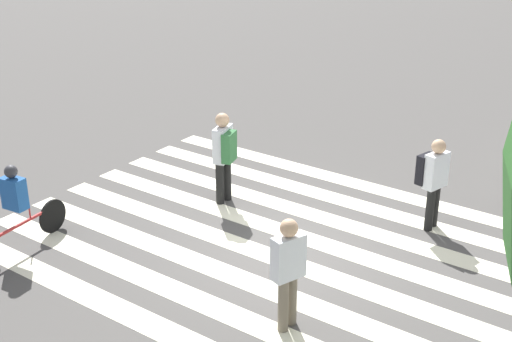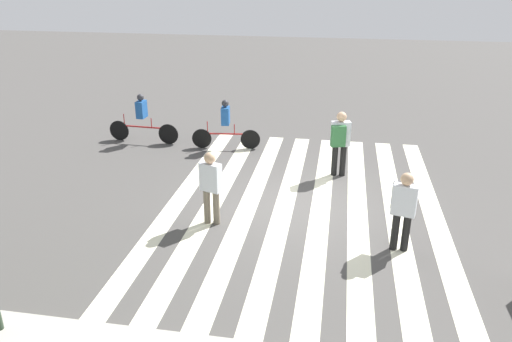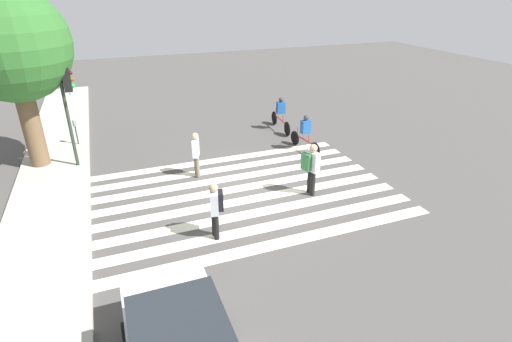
{
  "view_description": "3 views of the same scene",
  "coord_description": "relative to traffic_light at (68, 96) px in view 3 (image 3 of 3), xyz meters",
  "views": [
    {
      "loc": [
        9.12,
        5.84,
        6.06
      ],
      "look_at": [
        0.11,
        -0.64,
        1.32
      ],
      "focal_mm": 50.0,
      "sensor_mm": 36.0,
      "label": 1
    },
    {
      "loc": [
        -0.75,
        10.92,
        5.47
      ],
      "look_at": [
        1.11,
        0.27,
        0.95
      ],
      "focal_mm": 35.0,
      "sensor_mm": 36.0,
      "label": 2
    },
    {
      "loc": [
        -11.4,
        4.02,
        6.61
      ],
      "look_at": [
        -0.9,
        -0.03,
        1.26
      ],
      "focal_mm": 28.0,
      "sensor_mm": 36.0,
      "label": 3
    }
  ],
  "objects": [
    {
      "name": "sidewalk_curb",
      "position": [
        -4.32,
        0.97,
        -2.78
      ],
      "size": [
        36.0,
        2.5,
        0.14
      ],
      "color": "#ADA89E",
      "rests_on": "ground_plane"
    },
    {
      "name": "traffic_light",
      "position": [
        0.0,
        0.0,
        0.0
      ],
      "size": [
        0.6,
        0.5,
        4.07
      ],
      "color": "#283828",
      "rests_on": "ground_plane"
    },
    {
      "name": "pedestrian_child_with_backpack",
      "position": [
        -6.43,
        -3.65,
        -1.84
      ],
      "size": [
        0.51,
        0.47,
        1.72
      ],
      "rotation": [
        0.0,
        0.0,
        -0.25
      ],
      "color": "black",
      "rests_on": "ground_plane"
    },
    {
      "name": "cyclist_mid_street",
      "position": [
        1.26,
        -9.09,
        -1.98
      ],
      "size": [
        2.41,
        0.41,
        1.62
      ],
      "rotation": [
        0.0,
        0.0,
        -0.05
      ],
      "color": "black",
      "rests_on": "ground_plane"
    },
    {
      "name": "pedestrian_adult_tall_backpack",
      "position": [
        -5.1,
        -7.32,
        -1.78
      ],
      "size": [
        0.55,
        0.51,
        1.82
      ],
      "rotation": [
        0.0,
        0.0,
        3.42
      ],
      "color": "black",
      "rests_on": "ground_plane"
    },
    {
      "name": "crosswalk_stripes",
      "position": [
        -4.32,
        -5.28,
        -2.84
      ],
      "size": [
        6.6,
        10.0,
        0.01
      ],
      "color": "#F2EDCC",
      "rests_on": "ground_plane"
    },
    {
      "name": "cyclist_far_lane",
      "position": [
        -1.55,
        -8.97,
        -1.99
      ],
      "size": [
        2.16,
        0.42,
        1.58
      ],
      "rotation": [
        0.0,
        0.0,
        0.11
      ],
      "color": "black",
      "rests_on": "ground_plane"
    },
    {
      "name": "street_tree",
      "position": [
        0.61,
        1.48,
        1.74
      ],
      "size": [
        3.99,
        3.99,
        6.65
      ],
      "color": "brown",
      "rests_on": "ground_plane"
    },
    {
      "name": "parking_meter",
      "position": [
        2.39,
        0.15,
        -1.91
      ],
      "size": [
        0.15,
        0.15,
        1.26
      ],
      "color": "#283828",
      "rests_on": "ground_plane"
    },
    {
      "name": "pedestrian_adult_blue_shirt",
      "position": [
        -2.36,
        -4.05,
        -1.88
      ],
      "size": [
        0.52,
        0.36,
        1.72
      ],
      "rotation": [
        0.0,
        0.0,
        -0.33
      ],
      "color": "#6B6051",
      "rests_on": "ground_plane"
    },
    {
      "name": "ground_plane",
      "position": [
        -4.32,
        -5.28,
        -2.85
      ],
      "size": [
        60.0,
        60.0,
        0.0
      ],
      "primitive_type": "plane",
      "color": "#4C4947"
    }
  ]
}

